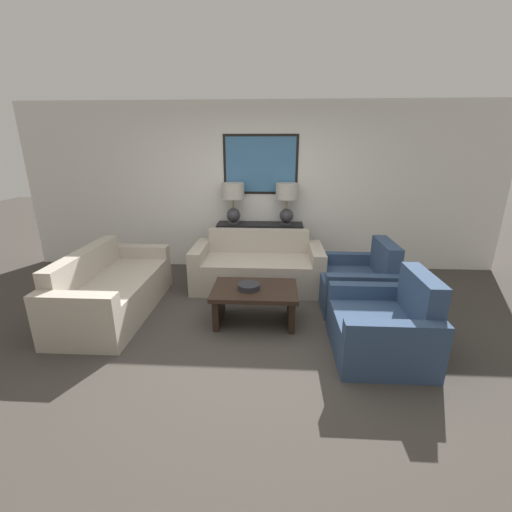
{
  "coord_description": "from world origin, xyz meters",
  "views": [
    {
      "loc": [
        0.23,
        -3.17,
        2.0
      ],
      "look_at": [
        0.01,
        0.97,
        0.65
      ],
      "focal_mm": 24.0,
      "sensor_mm": 36.0,
      "label": 1
    }
  ],
  "objects_px": {
    "decorative_bowl": "(249,286)",
    "armchair_near_camera": "(384,327)",
    "table_lamp_right": "(287,198)",
    "armchair_near_back_wall": "(358,284)",
    "table_lamp_left": "(233,198)",
    "couch_by_back_wall": "(258,268)",
    "coffee_table": "(255,298)",
    "couch_by_side": "(112,291)",
    "console_table": "(260,247)"
  },
  "relations": [
    {
      "from": "couch_by_back_wall",
      "to": "couch_by_side",
      "type": "bearing_deg",
      "value": -152.42
    },
    {
      "from": "table_lamp_left",
      "to": "armchair_near_camera",
      "type": "distance_m",
      "value": 3.04
    },
    {
      "from": "couch_by_back_wall",
      "to": "armchair_near_camera",
      "type": "relative_size",
      "value": 1.87
    },
    {
      "from": "table_lamp_left",
      "to": "couch_by_back_wall",
      "type": "distance_m",
      "value": 1.21
    },
    {
      "from": "couch_by_back_wall",
      "to": "decorative_bowl",
      "type": "xyz_separation_m",
      "value": [
        -0.05,
        -1.11,
        0.18
      ]
    },
    {
      "from": "armchair_near_back_wall",
      "to": "armchair_near_camera",
      "type": "relative_size",
      "value": 1.0
    },
    {
      "from": "console_table",
      "to": "coffee_table",
      "type": "bearing_deg",
      "value": -89.34
    },
    {
      "from": "console_table",
      "to": "couch_by_back_wall",
      "type": "xyz_separation_m",
      "value": [
        0.0,
        -0.67,
        -0.11
      ]
    },
    {
      "from": "couch_by_back_wall",
      "to": "decorative_bowl",
      "type": "distance_m",
      "value": 1.12
    },
    {
      "from": "table_lamp_left",
      "to": "couch_by_back_wall",
      "type": "relative_size",
      "value": 0.34
    },
    {
      "from": "couch_by_back_wall",
      "to": "armchair_near_back_wall",
      "type": "relative_size",
      "value": 1.87
    },
    {
      "from": "armchair_near_back_wall",
      "to": "armchair_near_camera",
      "type": "bearing_deg",
      "value": -90.0
    },
    {
      "from": "coffee_table",
      "to": "couch_by_side",
      "type": "bearing_deg",
      "value": 174.78
    },
    {
      "from": "console_table",
      "to": "table_lamp_left",
      "type": "distance_m",
      "value": 0.91
    },
    {
      "from": "table_lamp_left",
      "to": "console_table",
      "type": "bearing_deg",
      "value": 0.0
    },
    {
      "from": "console_table",
      "to": "coffee_table",
      "type": "relative_size",
      "value": 1.4
    },
    {
      "from": "console_table",
      "to": "armchair_near_camera",
      "type": "bearing_deg",
      "value": -59.96
    },
    {
      "from": "coffee_table",
      "to": "armchair_near_back_wall",
      "type": "bearing_deg",
      "value": 22.89
    },
    {
      "from": "couch_by_side",
      "to": "armchair_near_camera",
      "type": "height_order",
      "value": "armchair_near_camera"
    },
    {
      "from": "couch_by_back_wall",
      "to": "coffee_table",
      "type": "height_order",
      "value": "couch_by_back_wall"
    },
    {
      "from": "console_table",
      "to": "coffee_table",
      "type": "height_order",
      "value": "console_table"
    },
    {
      "from": "table_lamp_right",
      "to": "decorative_bowl",
      "type": "relative_size",
      "value": 2.55
    },
    {
      "from": "console_table",
      "to": "decorative_bowl",
      "type": "height_order",
      "value": "console_table"
    },
    {
      "from": "armchair_near_camera",
      "to": "table_lamp_left",
      "type": "bearing_deg",
      "value": 127.29
    },
    {
      "from": "table_lamp_right",
      "to": "armchair_near_camera",
      "type": "xyz_separation_m",
      "value": [
        0.91,
        -2.3,
        -0.92
      ]
    },
    {
      "from": "table_lamp_left",
      "to": "armchair_near_back_wall",
      "type": "relative_size",
      "value": 0.65
    },
    {
      "from": "decorative_bowl",
      "to": "armchair_near_camera",
      "type": "bearing_deg",
      "value": -20.96
    },
    {
      "from": "table_lamp_left",
      "to": "couch_by_side",
      "type": "height_order",
      "value": "table_lamp_left"
    },
    {
      "from": "coffee_table",
      "to": "armchair_near_back_wall",
      "type": "relative_size",
      "value": 0.98
    },
    {
      "from": "table_lamp_right",
      "to": "coffee_table",
      "type": "distance_m",
      "value": 2.01
    },
    {
      "from": "table_lamp_left",
      "to": "armchair_near_back_wall",
      "type": "distance_m",
      "value": 2.32
    },
    {
      "from": "couch_by_side",
      "to": "decorative_bowl",
      "type": "distance_m",
      "value": 1.73
    },
    {
      "from": "console_table",
      "to": "table_lamp_right",
      "type": "bearing_deg",
      "value": 0.0
    },
    {
      "from": "table_lamp_right",
      "to": "armchair_near_back_wall",
      "type": "xyz_separation_m",
      "value": [
        0.91,
        -1.2,
        -0.92
      ]
    },
    {
      "from": "couch_by_side",
      "to": "armchair_near_camera",
      "type": "bearing_deg",
      "value": -13.06
    },
    {
      "from": "couch_by_back_wall",
      "to": "armchair_near_back_wall",
      "type": "distance_m",
      "value": 1.43
    },
    {
      "from": "couch_by_back_wall",
      "to": "couch_by_side",
      "type": "xyz_separation_m",
      "value": [
        -1.76,
        -0.92,
        0.0
      ]
    },
    {
      "from": "decorative_bowl",
      "to": "armchair_near_camera",
      "type": "relative_size",
      "value": 0.25
    },
    {
      "from": "table_lamp_left",
      "to": "decorative_bowl",
      "type": "distance_m",
      "value": 1.96
    },
    {
      "from": "table_lamp_right",
      "to": "couch_by_side",
      "type": "bearing_deg",
      "value": -143.93
    },
    {
      "from": "table_lamp_left",
      "to": "couch_by_side",
      "type": "xyz_separation_m",
      "value": [
        -1.33,
        -1.59,
        -0.92
      ]
    },
    {
      "from": "table_lamp_right",
      "to": "armchair_near_camera",
      "type": "relative_size",
      "value": 0.65
    },
    {
      "from": "table_lamp_left",
      "to": "couch_by_back_wall",
      "type": "xyz_separation_m",
      "value": [
        0.42,
        -0.67,
        -0.92
      ]
    },
    {
      "from": "table_lamp_left",
      "to": "coffee_table",
      "type": "distance_m",
      "value": 2.02
    },
    {
      "from": "table_lamp_left",
      "to": "table_lamp_right",
      "type": "height_order",
      "value": "same"
    },
    {
      "from": "console_table",
      "to": "armchair_near_back_wall",
      "type": "relative_size",
      "value": 1.38
    },
    {
      "from": "couch_by_side",
      "to": "coffee_table",
      "type": "xyz_separation_m",
      "value": [
        1.78,
        -0.16,
        0.02
      ]
    },
    {
      "from": "armchair_near_camera",
      "to": "console_table",
      "type": "bearing_deg",
      "value": 120.04
    },
    {
      "from": "console_table",
      "to": "table_lamp_left",
      "type": "relative_size",
      "value": 2.13
    },
    {
      "from": "console_table",
      "to": "table_lamp_right",
      "type": "xyz_separation_m",
      "value": [
        0.42,
        0.0,
        0.81
      ]
    }
  ]
}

